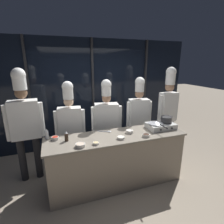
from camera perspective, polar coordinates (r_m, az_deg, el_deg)
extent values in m
plane|color=gray|center=(3.49, 1.45, -21.87)|extent=(24.00, 24.00, 0.00)
cube|color=black|center=(4.51, -6.28, 5.75)|extent=(5.18, 0.04, 2.70)
cube|color=#232326|center=(4.38, -25.21, 4.03)|extent=(0.05, 0.05, 2.70)
cube|color=#232326|center=(4.46, -6.15, 5.65)|extent=(0.05, 0.05, 2.70)
cube|color=#232326|center=(5.00, 10.57, 6.57)|extent=(0.05, 0.05, 2.70)
cube|color=gray|center=(3.23, 1.50, -15.52)|extent=(2.33, 0.63, 0.91)
cube|color=gray|center=(3.02, 1.57, -7.92)|extent=(2.40, 0.66, 0.03)
cube|color=silver|center=(3.43, 15.59, -4.35)|extent=(0.51, 0.34, 0.10)
cylinder|color=black|center=(3.35, 14.00, -3.72)|extent=(0.20, 0.20, 0.01)
cylinder|color=black|center=(3.23, 15.64, -5.64)|extent=(0.03, 0.01, 0.03)
cylinder|color=black|center=(3.48, 17.27, -3.23)|extent=(0.20, 0.20, 0.01)
cylinder|color=black|center=(3.37, 18.97, -5.05)|extent=(0.03, 0.01, 0.03)
cylinder|color=#ADAFB5|center=(3.35, 14.01, -3.56)|extent=(0.27, 0.27, 0.01)
cone|color=#ADAFB5|center=(3.34, 14.03, -3.27)|extent=(0.29, 0.29, 0.04)
cylinder|color=black|center=(3.15, 16.45, -4.48)|extent=(0.02, 0.22, 0.02)
cylinder|color=#333335|center=(3.46, 17.34, -2.33)|extent=(0.20, 0.20, 0.10)
torus|color=#333335|center=(3.45, 17.41, -1.51)|extent=(0.21, 0.21, 0.01)
torus|color=#333335|center=(3.39, 15.85, -2.01)|extent=(0.01, 0.05, 0.05)
torus|color=#333335|center=(3.52, 18.87, -1.61)|extent=(0.01, 0.05, 0.05)
cylinder|color=white|center=(3.06, -20.55, -6.98)|extent=(0.06, 0.06, 0.13)
cone|color=white|center=(3.03, -20.70, -5.51)|extent=(0.05, 0.05, 0.04)
cylinder|color=#332319|center=(2.88, -14.67, -7.97)|extent=(0.06, 0.06, 0.13)
cone|color=white|center=(2.85, -14.79, -6.44)|extent=(0.05, 0.05, 0.04)
cylinder|color=silver|center=(2.99, -18.08, -8.17)|extent=(0.11, 0.11, 0.05)
torus|color=silver|center=(2.98, -18.12, -7.74)|extent=(0.12, 0.12, 0.01)
cylinder|color=#B22D1E|center=(2.98, -18.10, -7.94)|extent=(0.09, 0.09, 0.03)
cylinder|color=silver|center=(3.12, 5.74, -6.38)|extent=(0.13, 0.13, 0.05)
torus|color=silver|center=(3.11, 5.75, -5.97)|extent=(0.13, 0.13, 0.01)
cylinder|color=silver|center=(3.12, 5.75, -6.16)|extent=(0.11, 0.11, 0.03)
cylinder|color=silver|center=(2.71, -5.30, -10.17)|extent=(0.10, 0.10, 0.03)
torus|color=silver|center=(2.70, -5.31, -9.86)|extent=(0.10, 0.10, 0.01)
cylinder|color=#E0C689|center=(2.71, -5.31, -9.99)|extent=(0.08, 0.08, 0.02)
cylinder|color=silver|center=(3.01, 11.04, -7.52)|extent=(0.12, 0.12, 0.04)
torus|color=silver|center=(3.00, 11.06, -7.15)|extent=(0.12, 0.12, 0.01)
cylinder|color=#382319|center=(3.01, 11.05, -7.32)|extent=(0.10, 0.10, 0.02)
cylinder|color=silver|center=(2.88, 2.94, -8.41)|extent=(0.12, 0.12, 0.04)
torus|color=silver|center=(2.88, 2.94, -8.08)|extent=(0.13, 0.13, 0.01)
cylinder|color=silver|center=(2.88, 2.94, -8.23)|extent=(0.10, 0.10, 0.02)
cylinder|color=silver|center=(2.67, -10.29, -10.63)|extent=(0.15, 0.15, 0.05)
torus|color=silver|center=(2.66, -10.32, -10.18)|extent=(0.15, 0.15, 0.01)
cylinder|color=beige|center=(2.66, -10.31, -10.39)|extent=(0.12, 0.12, 0.03)
cube|color=#B2B5BA|center=(3.17, -3.26, -6.32)|extent=(0.16, 0.09, 0.01)
ellipsoid|color=#B2B5BA|center=(3.15, -0.94, -6.37)|extent=(0.10, 0.08, 0.02)
cylinder|color=#232326|center=(3.69, -23.02, -13.28)|extent=(0.12, 0.12, 0.84)
cylinder|color=#232326|center=(3.71, -27.18, -13.65)|extent=(0.12, 0.12, 0.84)
cube|color=white|center=(3.41, -26.59, -2.20)|extent=(0.49, 0.28, 0.68)
cylinder|color=white|center=(3.36, -22.07, -2.24)|extent=(0.10, 0.10, 0.62)
cylinder|color=white|center=(3.41, -31.04, -3.17)|extent=(0.10, 0.10, 0.62)
sphere|color=brown|center=(3.31, -27.59, 5.49)|extent=(0.20, 0.20, 0.20)
cylinder|color=white|center=(3.28, -27.99, 8.53)|extent=(0.21, 0.21, 0.25)
sphere|color=white|center=(3.27, -28.27, 10.66)|extent=(0.23, 0.23, 0.23)
cylinder|color=#4C4C51|center=(3.66, -10.98, -13.30)|extent=(0.11, 0.11, 0.74)
cylinder|color=#4C4C51|center=(3.66, -14.73, -13.54)|extent=(0.11, 0.11, 0.74)
cube|color=white|center=(3.39, -13.55, -3.49)|extent=(0.44, 0.26, 0.60)
cylinder|color=white|center=(3.37, -9.48, -3.71)|extent=(0.08, 0.08, 0.55)
cylinder|color=white|center=(3.37, -17.56, -4.23)|extent=(0.08, 0.08, 0.55)
sphere|color=beige|center=(3.28, -14.01, 3.28)|extent=(0.18, 0.18, 0.18)
cylinder|color=white|center=(3.25, -14.20, 6.04)|extent=(0.19, 0.19, 0.22)
sphere|color=white|center=(3.23, -14.34, 8.00)|extent=(0.20, 0.20, 0.20)
cylinder|color=#2D3856|center=(3.83, 0.23, -11.54)|extent=(0.12, 0.12, 0.75)
cylinder|color=#2D3856|center=(3.80, -3.68, -11.81)|extent=(0.12, 0.12, 0.75)
cube|color=white|center=(3.55, -1.81, -2.00)|extent=(0.50, 0.32, 0.60)
cylinder|color=white|center=(3.57, 2.45, -2.32)|extent=(0.09, 0.09, 0.55)
cylinder|color=white|center=(3.50, -5.98, -2.75)|extent=(0.09, 0.09, 0.55)
sphere|color=#A87A5B|center=(3.45, -1.87, 4.53)|extent=(0.18, 0.18, 0.18)
cylinder|color=white|center=(3.42, -1.89, 7.13)|extent=(0.19, 0.19, 0.22)
sphere|color=white|center=(3.40, -1.91, 8.95)|extent=(0.20, 0.20, 0.20)
cylinder|color=#232326|center=(4.15, 9.81, -9.39)|extent=(0.11, 0.11, 0.76)
cylinder|color=#232326|center=(4.08, 6.68, -9.71)|extent=(0.11, 0.11, 0.76)
cube|color=white|center=(3.87, 8.66, -0.31)|extent=(0.45, 0.28, 0.62)
cylinder|color=white|center=(3.93, 12.09, -0.52)|extent=(0.08, 0.08, 0.57)
cylinder|color=white|center=(3.78, 5.39, -0.89)|extent=(0.08, 0.08, 0.57)
sphere|color=#A87A5B|center=(3.78, 8.93, 5.83)|extent=(0.18, 0.18, 0.18)
cylinder|color=white|center=(3.75, 9.03, 8.11)|extent=(0.19, 0.19, 0.20)
sphere|color=white|center=(3.74, 9.09, 9.65)|extent=(0.21, 0.21, 0.21)
cylinder|color=#2D3856|center=(4.49, 18.04, -7.56)|extent=(0.10, 0.10, 0.82)
cylinder|color=#2D3856|center=(4.35, 15.86, -8.10)|extent=(0.10, 0.10, 0.82)
cube|color=white|center=(4.18, 17.79, 1.56)|extent=(0.41, 0.23, 0.67)
cylinder|color=white|center=(4.31, 20.26, 1.57)|extent=(0.08, 0.08, 0.61)
cylinder|color=white|center=(4.02, 15.68, 1.00)|extent=(0.08, 0.08, 0.61)
sphere|color=#A87A5B|center=(4.10, 18.33, 7.74)|extent=(0.20, 0.20, 0.20)
cylinder|color=white|center=(4.08, 18.56, 10.36)|extent=(0.21, 0.21, 0.27)
sphere|color=white|center=(4.07, 18.73, 12.24)|extent=(0.22, 0.22, 0.22)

